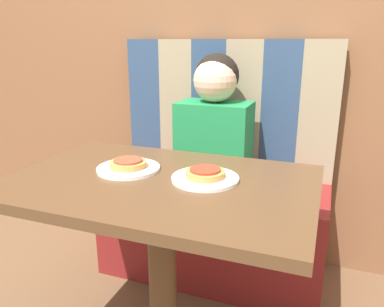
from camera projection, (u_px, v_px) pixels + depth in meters
wall_back at (233, 14)px, 1.88m from camera, size 7.00×0.05×2.60m
booth_seat at (213, 228)px, 1.92m from camera, size 1.10×0.47×0.50m
booth_backrest at (226, 108)px, 1.93m from camera, size 1.10×0.06×0.68m
dining_table at (161, 207)px, 1.27m from camera, size 1.01×0.67×0.73m
person at (215, 120)px, 1.76m from camera, size 0.34×0.23×0.62m
plate_left at (128, 168)px, 1.32m from camera, size 0.22×0.22×0.01m
plate_right at (205, 178)px, 1.23m from camera, size 0.22×0.22×0.01m
pizza_left at (128, 163)px, 1.32m from camera, size 0.13×0.13×0.03m
pizza_right at (205, 173)px, 1.22m from camera, size 0.13×0.13×0.03m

